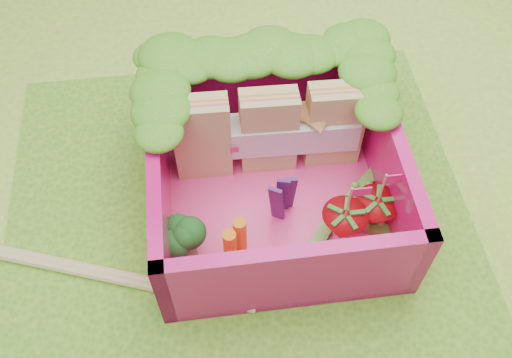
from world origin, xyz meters
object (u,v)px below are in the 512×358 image
Objects in this scene: sandwich_stack at (270,131)px; strawberry_right at (374,213)px; broccoli at (183,239)px; bento_box at (275,174)px; strawberry_left at (343,226)px; chopsticks at (64,265)px.

sandwich_stack is 2.22× the size of strawberry_right.
bento_box is at bearing 30.47° from broccoli.
strawberry_left is 0.23× the size of chopsticks.
sandwich_stack is 0.51× the size of chopsticks.
strawberry_left is at bearing -61.51° from sandwich_stack.
bento_box reaches higher than strawberry_right.
chopsticks is at bearing -179.31° from strawberry_right.
strawberry_left is at bearing -44.32° from bento_box.
sandwich_stack reaches higher than strawberry_right.
bento_box is at bearing 13.02° from chopsticks.
strawberry_left is at bearing -162.30° from strawberry_right.
bento_box is 0.57m from strawberry_right.
chopsticks is at bearing -155.62° from sandwich_stack.
broccoli is (-0.52, -0.57, -0.10)m from sandwich_stack.
bento_box is 1.22m from chopsticks.
sandwich_stack is 1.32m from chopsticks.
sandwich_stack is at bearing 118.49° from strawberry_left.
strawberry_right is at bearing 3.02° from broccoli.
chopsticks is (-1.48, 0.04, -0.15)m from strawberry_left.
sandwich_stack is 3.35× the size of broccoli.
strawberry_left is 1.49m from chopsticks.
sandwich_stack reaches higher than bento_box.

